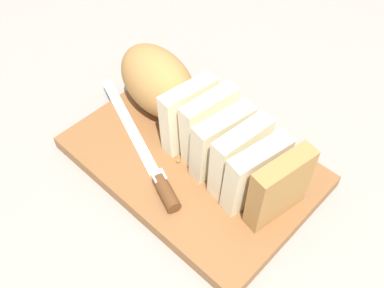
% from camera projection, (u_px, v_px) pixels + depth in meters
% --- Properties ---
extents(ground_plane, '(3.00, 3.00, 0.00)m').
position_uv_depth(ground_plane, '(192.00, 166.00, 0.68)').
color(ground_plane, gray).
extents(cutting_board, '(0.37, 0.25, 0.02)m').
position_uv_depth(cutting_board, '(192.00, 161.00, 0.67)').
color(cutting_board, brown).
rests_on(cutting_board, ground_plane).
extents(bread_loaf, '(0.37, 0.14, 0.11)m').
position_uv_depth(bread_loaf, '(191.00, 112.00, 0.65)').
color(bread_loaf, '#A8753D').
rests_on(bread_loaf, cutting_board).
extents(bread_knife, '(0.28, 0.12, 0.02)m').
position_uv_depth(bread_knife, '(154.00, 170.00, 0.64)').
color(bread_knife, silver).
rests_on(bread_knife, cutting_board).
extents(crumb_near_knife, '(0.01, 0.01, 0.01)m').
position_uv_depth(crumb_near_knife, '(178.00, 161.00, 0.66)').
color(crumb_near_knife, '#996633').
rests_on(crumb_near_knife, cutting_board).
extents(crumb_near_loaf, '(0.00, 0.00, 0.00)m').
position_uv_depth(crumb_near_loaf, '(158.00, 184.00, 0.63)').
color(crumb_near_loaf, '#996633').
rests_on(crumb_near_loaf, cutting_board).
extents(crumb_stray_left, '(0.00, 0.00, 0.00)m').
position_uv_depth(crumb_stray_left, '(212.00, 158.00, 0.66)').
color(crumb_stray_left, '#996633').
rests_on(crumb_stray_left, cutting_board).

